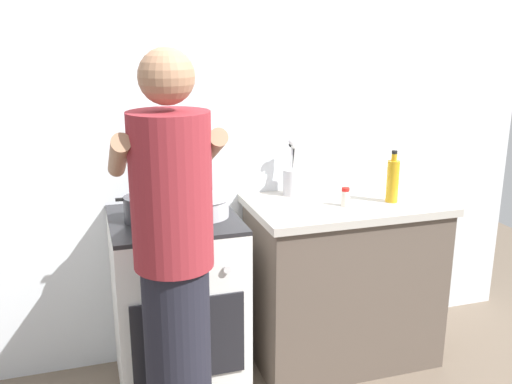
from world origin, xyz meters
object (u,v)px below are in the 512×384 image
mixing_bowl (203,205)px  oil_bottle (393,180)px  pot (143,209)px  person (175,274)px  spice_bottle (345,197)px  stove_range (177,304)px  utensil_crock (292,179)px

mixing_bowl → oil_bottle: size_ratio=0.95×
pot → person: (0.05, -0.55, -0.10)m
spice_bottle → oil_bottle: bearing=-1.2°
stove_range → spice_bottle: size_ratio=9.41×
mixing_bowl → pot: bearing=177.7°
pot → utensil_crock: 0.84m
utensil_crock → pot: bearing=-165.4°
stove_range → utensil_crock: (0.67, 0.20, 0.54)m
stove_range → oil_bottle: oil_bottle is taller
utensil_crock → spice_bottle: bearing=-55.8°
utensil_crock → oil_bottle: size_ratio=1.14×
mixing_bowl → person: person is taller
oil_bottle → stove_range: bearing=176.2°
mixing_bowl → utensil_crock: 0.58m
spice_bottle → oil_bottle: 0.27m
stove_range → utensil_crock: 0.89m
spice_bottle → oil_bottle: (0.26, -0.01, 0.07)m
mixing_bowl → oil_bottle: 0.98m
person → spice_bottle: bearing=27.3°
spice_bottle → person: size_ratio=0.06×
pot → stove_range: bearing=4.1°
stove_range → spice_bottle: spice_bottle is taller
utensil_crock → spice_bottle: size_ratio=3.21×
utensil_crock → oil_bottle: bearing=-31.8°
utensil_crock → stove_range: bearing=-163.4°
stove_range → mixing_bowl: (0.14, -0.02, 0.50)m
pot → oil_bottle: size_ratio=0.92×
mixing_bowl → spice_bottle: (0.72, -0.05, -0.01)m
pot → person: person is taller
person → oil_bottle: bearing=21.8°
pot → mixing_bowl: bearing=-2.3°
oil_bottle → spice_bottle: bearing=178.8°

